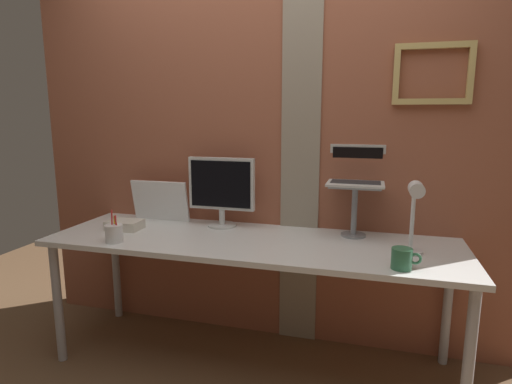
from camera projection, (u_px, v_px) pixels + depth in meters
name	position (u px, v px, depth m)	size (l,w,h in m)	color
ground_plane	(251.00, 361.00, 2.44)	(6.00, 6.00, 0.00)	brown
brick_wall_back	(269.00, 138.00, 2.59)	(3.14, 0.16, 2.55)	#9E563D
desk	(251.00, 251.00, 2.32)	(2.27, 0.69, 0.74)	white
monitor	(221.00, 187.00, 2.54)	(0.41, 0.18, 0.43)	silver
laptop_stand	(355.00, 202.00, 2.34)	(0.28, 0.22, 0.30)	gray
laptop	(356.00, 173.00, 2.37)	(0.31, 0.27, 0.22)	silver
whiteboard_panel	(160.00, 201.00, 2.70)	(0.39, 0.02, 0.27)	white
desk_lamp	(414.00, 210.00, 2.00)	(0.12, 0.20, 0.37)	white
pen_cup	(114.00, 233.00, 2.26)	(0.09, 0.09, 0.18)	white
coffee_mug	(402.00, 259.00, 1.86)	(0.13, 0.09, 0.10)	#33724C
paper_clutter_stack	(125.00, 225.00, 2.52)	(0.20, 0.14, 0.05)	silver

